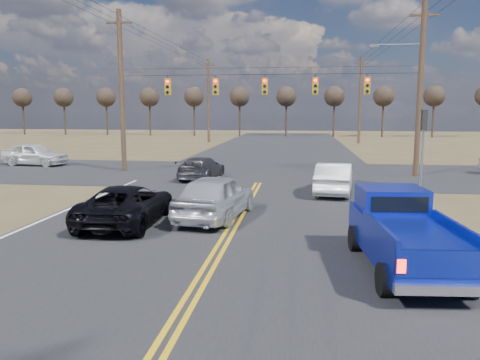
# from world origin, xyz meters

# --- Properties ---
(ground) EXTENTS (160.00, 160.00, 0.00)m
(ground) POSITION_xyz_m (0.00, 0.00, 0.00)
(ground) COLOR brown
(ground) RESTS_ON ground
(road_main) EXTENTS (14.00, 120.00, 0.02)m
(road_main) POSITION_xyz_m (0.00, 10.00, 0.00)
(road_main) COLOR #28282B
(road_main) RESTS_ON ground
(road_cross) EXTENTS (120.00, 12.00, 0.02)m
(road_cross) POSITION_xyz_m (0.00, 18.00, 0.00)
(road_cross) COLOR #28282B
(road_cross) RESTS_ON ground
(signal_gantry) EXTENTS (19.60, 4.83, 10.00)m
(signal_gantry) POSITION_xyz_m (0.50, 17.79, 5.06)
(signal_gantry) COLOR #473323
(signal_gantry) RESTS_ON ground
(utility_poles) EXTENTS (19.60, 58.32, 10.00)m
(utility_poles) POSITION_xyz_m (0.00, 17.00, 5.23)
(utility_poles) COLOR #473323
(utility_poles) RESTS_ON ground
(treeline) EXTENTS (87.00, 117.80, 7.40)m
(treeline) POSITION_xyz_m (0.00, 26.96, 5.70)
(treeline) COLOR #33261C
(treeline) RESTS_ON ground
(pickup_truck) EXTENTS (2.29, 5.06, 1.85)m
(pickup_truck) POSITION_xyz_m (4.71, 0.92, 0.90)
(pickup_truck) COLOR black
(pickup_truck) RESTS_ON ground
(silver_suv) EXTENTS (2.61, 5.03, 1.63)m
(silver_suv) POSITION_xyz_m (-0.80, 5.67, 0.82)
(silver_suv) COLOR #B4B7BD
(silver_suv) RESTS_ON ground
(black_suv) EXTENTS (2.33, 4.92, 1.36)m
(black_suv) POSITION_xyz_m (-3.66, 4.45, 0.68)
(black_suv) COLOR black
(black_suv) RESTS_ON ground
(white_car_queue) EXTENTS (2.10, 4.60, 1.46)m
(white_car_queue) POSITION_xyz_m (3.78, 11.38, 0.73)
(white_car_queue) COLOR white
(white_car_queue) RESTS_ON ground
(dgrey_car_queue) EXTENTS (2.26, 4.54, 1.27)m
(dgrey_car_queue) POSITION_xyz_m (-3.36, 15.24, 0.63)
(dgrey_car_queue) COLOR #37373C
(dgrey_car_queue) RESTS_ON ground
(cross_car_west) EXTENTS (2.49, 4.87, 1.59)m
(cross_car_west) POSITION_xyz_m (-16.39, 20.16, 0.79)
(cross_car_west) COLOR silver
(cross_car_west) RESTS_ON ground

